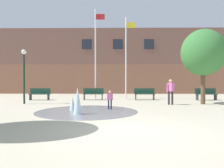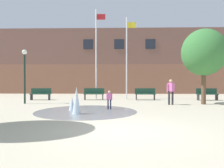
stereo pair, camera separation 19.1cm
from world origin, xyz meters
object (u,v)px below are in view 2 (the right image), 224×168
Objects in this scene: child_with_pink_shirt at (109,98)px; lamp_post_left_lane at (25,68)px; park_bench_under_left_flagpole at (94,94)px; park_bench_near_trashcan at (207,94)px; park_bench_left_of_flagpoles at (41,94)px; flagpole_right at (127,55)px; park_bench_center at (145,94)px; adult_near_bench at (171,90)px; flagpole_left at (96,51)px; street_tree_near_building at (204,53)px.

lamp_post_left_lane reaches higher than child_with_pink_shirt.
park_bench_near_trashcan is at bearing -0.65° from park_bench_under_left_flagpole.
park_bench_left_of_flagpoles is 1.62× the size of child_with_pink_shirt.
park_bench_near_trashcan is 6.87m from flagpole_right.
park_bench_left_of_flagpoles is 8.18m from park_bench_center.
adult_near_bench reaches higher than park_bench_under_left_flagpole.
park_bench_near_trashcan is at bearing -4.53° from flagpole_left.
flagpole_left is 1.10× the size of flagpole_right.
flagpole_left is 1.51× the size of street_tree_near_building.
park_bench_left_of_flagpoles is 12.90m from park_bench_near_trashcan.
child_with_pink_shirt is 7.01m from street_tree_near_building.
park_bench_near_trashcan is 4.24m from street_tree_near_building.
child_with_pink_shirt is at bearing -43.69° from park_bench_left_of_flagpoles.
flagpole_left reaches higher than child_with_pink_shirt.
flagpole_right is (2.61, 0.58, 3.05)m from park_bench_under_left_flagpole.
park_bench_under_left_flagpole and park_bench_near_trashcan have the same top height.
child_with_pink_shirt is 6.48m from lamp_post_left_lane.
child_with_pink_shirt is at bearing -78.13° from flagpole_left.
park_bench_left_of_flagpoles is at bearing -173.69° from flagpole_right.
park_bench_center is at bearing 1.34° from park_bench_left_of_flagpoles.
park_bench_under_left_flagpole is 5.69m from child_with_pink_shirt.
park_bench_left_of_flagpoles is 0.45× the size of lamp_post_left_lane.
park_bench_center is 1.01× the size of adult_near_bench.
lamp_post_left_lane is 0.74× the size of street_tree_near_building.
flagpole_right is 1.86× the size of lamp_post_left_lane.
park_bench_center is 5.18m from flagpole_left.
park_bench_left_of_flagpoles is 1.00× the size of park_bench_near_trashcan.
park_bench_left_of_flagpoles is 0.24× the size of flagpole_right.
park_bench_center is 0.24× the size of flagpole_right.
flagpole_left is (0.15, 0.58, 3.40)m from park_bench_under_left_flagpole.
park_bench_center is at bearing -21.80° from flagpole_right.
street_tree_near_building is at bearing -0.25° from lamp_post_left_lane.
lamp_post_left_lane is at bearing -167.80° from park_bench_near_trashcan.
adult_near_bench is (3.77, 2.23, 0.35)m from child_with_pink_shirt.
adult_near_bench is at bearing 31.09° from child_with_pink_shirt.
flagpole_left is at bearing 102.40° from child_with_pink_shirt.
lamp_post_left_lane is at bearing 155.84° from child_with_pink_shirt.
adult_near_bench is 7.01m from flagpole_left.
child_with_pink_shirt is at bearing -143.51° from park_bench_near_trashcan.
flagpole_right is at bearing 26.96° from lamp_post_left_lane.
flagpole_right is (-6.12, 0.68, 3.05)m from park_bench_near_trashcan.
park_bench_center and park_bench_near_trashcan have the same top height.
street_tree_near_building is (-1.38, -2.85, 2.82)m from park_bench_near_trashcan.
park_bench_near_trashcan is at bearing -1.48° from park_bench_center.
park_bench_near_trashcan is 0.24× the size of flagpole_right.
flagpole_right is 7.78m from lamp_post_left_lane.
flagpole_right is at bearing 79.49° from child_with_pink_shirt.
park_bench_near_trashcan is 9.26m from flagpole_left.
park_bench_near_trashcan is (12.90, 0.07, 0.00)m from park_bench_left_of_flagpoles.
street_tree_near_building reaches higher than adult_near_bench.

